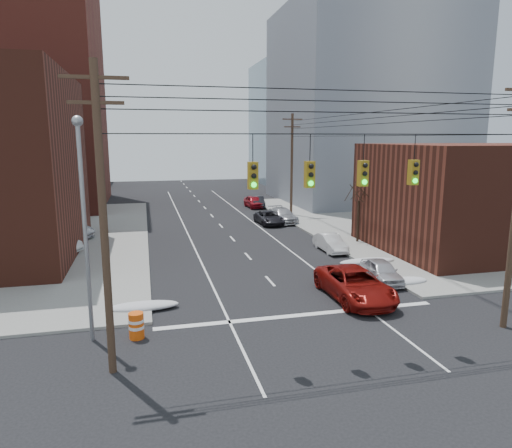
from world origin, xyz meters
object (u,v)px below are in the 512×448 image
parked_car_d (282,215)px  lot_car_b (64,230)px  lot_car_d (5,240)px  construction_barrel (136,325)px  parked_car_c (269,218)px  lot_car_a (51,244)px  parked_car_b (330,243)px  parked_car_a (381,271)px  parked_car_f (258,202)px  parked_car_e (254,202)px  red_pickup (355,284)px

parked_car_d → lot_car_b: size_ratio=0.99×
lot_car_d → construction_barrel: (9.83, -18.19, -0.26)m
parked_car_c → lot_car_a: 20.36m
parked_car_b → parked_car_d: parked_car_d is taller
parked_car_a → parked_car_f: 30.44m
parked_car_b → lot_car_d: lot_car_d is taller
lot_car_a → parked_car_e: bearing=-24.2°
parked_car_f → lot_car_b: (-20.17, -13.92, 0.17)m
parked_car_d → lot_car_a: (-20.31, -8.75, 0.16)m
parked_car_a → construction_barrel: bearing=-156.1°
parked_car_c → parked_car_f: (1.60, 11.06, 0.03)m
parked_car_b → parked_car_c: parked_car_b is taller
red_pickup → lot_car_a: size_ratio=1.33×
parked_car_f → parked_car_c: bearing=-90.7°
lot_car_a → parked_car_d: bearing=-44.7°
parked_car_c → construction_barrel: bearing=-119.4°
parked_car_e → construction_barrel: (-13.57, -34.97, -0.15)m
parked_car_c → parked_car_f: parked_car_f is taller
parked_car_b → lot_car_d: bearing=165.6°
parked_car_d → parked_car_e: bearing=88.4°
parked_car_a → parked_car_f: (0.00, 30.44, 0.01)m
parked_car_b → parked_car_d: size_ratio=0.79×
parked_car_f → parked_car_b: bearing=-82.4°
parked_car_b → lot_car_d: (-23.90, 5.91, 0.20)m
parked_car_a → lot_car_d: lot_car_d is taller
parked_car_d → lot_car_a: lot_car_a is taller
lot_car_b → parked_car_a: bearing=-112.1°
parked_car_d → lot_car_d: 24.76m
parked_car_c → parked_car_f: 11.17m
parked_car_c → parked_car_e: (1.10, 11.01, 0.08)m
lot_car_d → parked_car_d: bearing=-99.4°
lot_car_a → red_pickup: bearing=-106.1°
parked_car_a → lot_car_b: 26.07m
lot_car_d → parked_car_a: bearing=-144.2°
red_pickup → parked_car_d: red_pickup is taller
parked_car_c → lot_car_b: (-18.57, -2.86, 0.20)m
parked_car_a → parked_car_c: 19.44m
parked_car_c → lot_car_a: bearing=-158.7°
parked_car_e → lot_car_b: 24.07m
parked_car_e → parked_car_f: (0.50, 0.05, -0.06)m
parked_car_a → parked_car_b: bearing=95.9°
parked_car_a → lot_car_a: lot_car_a is taller
parked_car_f → lot_car_d: 29.23m
parked_car_b → parked_car_e: size_ratio=0.92×
parked_car_b → parked_car_c: size_ratio=0.85×
parked_car_e → parked_car_c: bearing=-99.3°
lot_car_d → lot_car_b: bearing=-76.6°
lot_car_a → lot_car_b: (0.14, 5.18, -0.03)m
parked_car_d → construction_barrel: size_ratio=4.36×
construction_barrel → lot_car_a: bearing=111.4°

